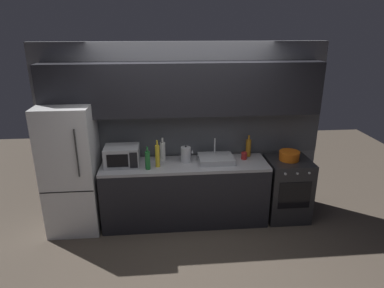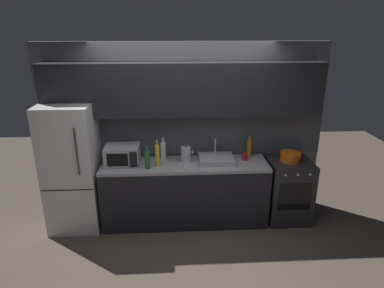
{
  "view_description": "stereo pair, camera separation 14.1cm",
  "coord_description": "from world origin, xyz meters",
  "px_view_note": "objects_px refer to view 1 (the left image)",
  "views": [
    {
      "loc": [
        -0.29,
        -3.38,
        2.71
      ],
      "look_at": [
        0.1,
        0.9,
        1.18
      ],
      "focal_mm": 31.56,
      "sensor_mm": 36.0,
      "label": 1
    },
    {
      "loc": [
        -0.15,
        -3.39,
        2.71
      ],
      "look_at": [
        0.1,
        0.9,
        1.18
      ],
      "focal_mm": 31.56,
      "sensor_mm": 36.0,
      "label": 2
    }
  ],
  "objects_px": {
    "wine_bottle_yellow": "(157,156)",
    "cooking_pot": "(289,156)",
    "wine_bottle_amber": "(248,148)",
    "microwave": "(122,156)",
    "wine_bottle_green": "(148,160)",
    "mug_red": "(244,156)",
    "oven_range": "(287,188)",
    "kettle": "(186,155)",
    "refrigerator": "(71,169)",
    "wine_bottle_white": "(163,151)"
  },
  "relations": [
    {
      "from": "wine_bottle_yellow",
      "to": "wine_bottle_green",
      "type": "height_order",
      "value": "wine_bottle_yellow"
    },
    {
      "from": "wine_bottle_green",
      "to": "mug_red",
      "type": "height_order",
      "value": "wine_bottle_green"
    },
    {
      "from": "cooking_pot",
      "to": "wine_bottle_yellow",
      "type": "bearing_deg",
      "value": -177.74
    },
    {
      "from": "wine_bottle_white",
      "to": "cooking_pot",
      "type": "xyz_separation_m",
      "value": [
        1.78,
        -0.16,
        -0.07
      ]
    },
    {
      "from": "oven_range",
      "to": "cooking_pot",
      "type": "bearing_deg",
      "value": 171.6
    },
    {
      "from": "wine_bottle_yellow",
      "to": "wine_bottle_green",
      "type": "relative_size",
      "value": 1.19
    },
    {
      "from": "cooking_pot",
      "to": "microwave",
      "type": "bearing_deg",
      "value": 179.55
    },
    {
      "from": "refrigerator",
      "to": "mug_red",
      "type": "height_order",
      "value": "refrigerator"
    },
    {
      "from": "wine_bottle_green",
      "to": "cooking_pot",
      "type": "height_order",
      "value": "wine_bottle_green"
    },
    {
      "from": "wine_bottle_green",
      "to": "wine_bottle_yellow",
      "type": "bearing_deg",
      "value": 28.93
    },
    {
      "from": "oven_range",
      "to": "wine_bottle_green",
      "type": "xyz_separation_m",
      "value": [
        -1.99,
        -0.14,
        0.58
      ]
    },
    {
      "from": "wine_bottle_yellow",
      "to": "cooking_pot",
      "type": "bearing_deg",
      "value": 2.26
    },
    {
      "from": "oven_range",
      "to": "kettle",
      "type": "distance_m",
      "value": 1.57
    },
    {
      "from": "wine_bottle_green",
      "to": "cooking_pot",
      "type": "distance_m",
      "value": 1.98
    },
    {
      "from": "cooking_pot",
      "to": "wine_bottle_amber",
      "type": "bearing_deg",
      "value": 159.6
    },
    {
      "from": "wine_bottle_amber",
      "to": "cooking_pot",
      "type": "xyz_separation_m",
      "value": [
        0.54,
        -0.2,
        -0.07
      ]
    },
    {
      "from": "wine_bottle_yellow",
      "to": "mug_red",
      "type": "height_order",
      "value": "wine_bottle_yellow"
    },
    {
      "from": "refrigerator",
      "to": "kettle",
      "type": "height_order",
      "value": "refrigerator"
    },
    {
      "from": "microwave",
      "to": "mug_red",
      "type": "relative_size",
      "value": 4.55
    },
    {
      "from": "microwave",
      "to": "wine_bottle_yellow",
      "type": "distance_m",
      "value": 0.49
    },
    {
      "from": "cooking_pot",
      "to": "refrigerator",
      "type": "bearing_deg",
      "value": -180.0
    },
    {
      "from": "wine_bottle_amber",
      "to": "wine_bottle_green",
      "type": "relative_size",
      "value": 1.01
    },
    {
      "from": "refrigerator",
      "to": "mug_red",
      "type": "distance_m",
      "value": 2.38
    },
    {
      "from": "wine_bottle_amber",
      "to": "cooking_pot",
      "type": "distance_m",
      "value": 0.58
    },
    {
      "from": "wine_bottle_yellow",
      "to": "wine_bottle_amber",
      "type": "relative_size",
      "value": 1.18
    },
    {
      "from": "microwave",
      "to": "wine_bottle_amber",
      "type": "distance_m",
      "value": 1.79
    },
    {
      "from": "oven_range",
      "to": "wine_bottle_white",
      "type": "bearing_deg",
      "value": 174.87
    },
    {
      "from": "oven_range",
      "to": "wine_bottle_white",
      "type": "relative_size",
      "value": 2.72
    },
    {
      "from": "refrigerator",
      "to": "kettle",
      "type": "xyz_separation_m",
      "value": [
        1.55,
        0.06,
        0.13
      ]
    },
    {
      "from": "refrigerator",
      "to": "wine_bottle_green",
      "type": "bearing_deg",
      "value": -7.99
    },
    {
      "from": "refrigerator",
      "to": "wine_bottle_yellow",
      "type": "distance_m",
      "value": 1.17
    },
    {
      "from": "oven_range",
      "to": "mug_red",
      "type": "relative_size",
      "value": 8.9
    },
    {
      "from": "refrigerator",
      "to": "oven_range",
      "type": "distance_m",
      "value": 3.05
    },
    {
      "from": "wine_bottle_amber",
      "to": "microwave",
      "type": "bearing_deg",
      "value": -174.13
    },
    {
      "from": "refrigerator",
      "to": "wine_bottle_yellow",
      "type": "height_order",
      "value": "refrigerator"
    },
    {
      "from": "kettle",
      "to": "wine_bottle_white",
      "type": "xyz_separation_m",
      "value": [
        -0.32,
        0.1,
        0.03
      ]
    },
    {
      "from": "refrigerator",
      "to": "wine_bottle_green",
      "type": "distance_m",
      "value": 1.05
    },
    {
      "from": "wine_bottle_green",
      "to": "mug_red",
      "type": "bearing_deg",
      "value": 9.69
    },
    {
      "from": "mug_red",
      "to": "oven_range",
      "type": "bearing_deg",
      "value": -7.82
    },
    {
      "from": "microwave",
      "to": "kettle",
      "type": "relative_size",
      "value": 1.9
    },
    {
      "from": "oven_range",
      "to": "kettle",
      "type": "relative_size",
      "value": 3.72
    },
    {
      "from": "wine_bottle_green",
      "to": "mug_red",
      "type": "xyz_separation_m",
      "value": [
        1.35,
        0.23,
        -0.08
      ]
    },
    {
      "from": "refrigerator",
      "to": "wine_bottle_white",
      "type": "bearing_deg",
      "value": 7.38
    },
    {
      "from": "mug_red",
      "to": "cooking_pot",
      "type": "relative_size",
      "value": 0.36
    },
    {
      "from": "wine_bottle_amber",
      "to": "mug_red",
      "type": "relative_size",
      "value": 3.13
    },
    {
      "from": "wine_bottle_yellow",
      "to": "cooking_pot",
      "type": "relative_size",
      "value": 1.32
    },
    {
      "from": "microwave",
      "to": "cooking_pot",
      "type": "relative_size",
      "value": 1.62
    },
    {
      "from": "microwave",
      "to": "mug_red",
      "type": "distance_m",
      "value": 1.7
    },
    {
      "from": "wine_bottle_white",
      "to": "wine_bottle_amber",
      "type": "bearing_deg",
      "value": 1.98
    },
    {
      "from": "wine_bottle_white",
      "to": "wine_bottle_amber",
      "type": "xyz_separation_m",
      "value": [
        1.24,
        0.04,
        -0.01
      ]
    }
  ]
}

